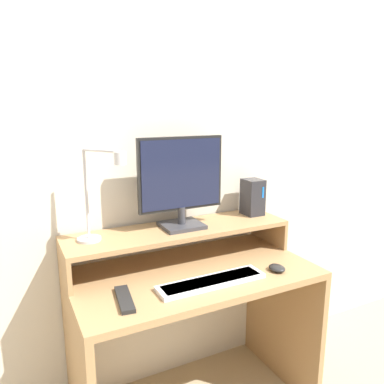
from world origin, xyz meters
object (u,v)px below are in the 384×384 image
(keyboard, at_px, (212,282))
(mouse, at_px, (277,268))
(monitor, at_px, (181,181))
(desk_lamp, at_px, (100,197))
(router_dock, at_px, (253,197))
(remote_control, at_px, (125,299))

(keyboard, xyz_separation_m, mouse, (0.32, -0.02, 0.00))
(monitor, relative_size, desk_lamp, 1.08)
(monitor, distance_m, desk_lamp, 0.39)
(router_dock, xyz_separation_m, remote_control, (-0.80, -0.31, -0.24))
(monitor, distance_m, router_dock, 0.45)
(desk_lamp, relative_size, keyboard, 0.84)
(monitor, bearing_deg, keyboard, -91.38)
(router_dock, relative_size, mouse, 2.29)
(router_dock, relative_size, keyboard, 0.40)
(monitor, height_order, mouse, monitor)
(desk_lamp, bearing_deg, monitor, 6.95)
(mouse, bearing_deg, monitor, 133.75)
(monitor, xyz_separation_m, desk_lamp, (-0.39, -0.05, -0.02))
(monitor, relative_size, keyboard, 0.91)
(router_dock, height_order, keyboard, router_dock)
(desk_lamp, distance_m, mouse, 0.83)
(keyboard, height_order, remote_control, keyboard)
(router_dock, height_order, remote_control, router_dock)
(router_dock, relative_size, remote_control, 0.93)
(monitor, height_order, remote_control, monitor)
(desk_lamp, xyz_separation_m, remote_control, (0.02, -0.24, -0.35))
(router_dock, distance_m, remote_control, 0.89)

